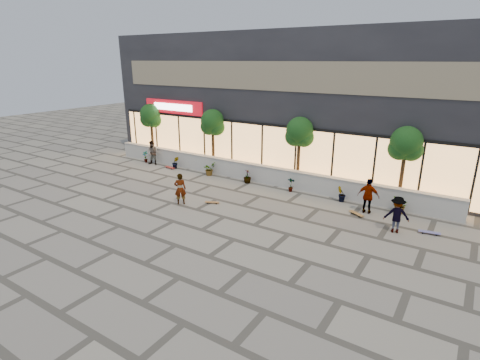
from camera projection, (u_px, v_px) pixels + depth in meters
The scene contains 22 objects.
ground at pixel (173, 221), 16.72m from camera, with size 80.00×80.00×0.00m, color gray.
planter_wall at pixel (254, 172), 22.14m from camera, with size 22.00×0.42×1.04m.
retail_building at pixel (296, 100), 25.37m from camera, with size 24.00×9.17×8.50m.
shrub_a at pixel (145, 157), 26.14m from camera, with size 0.43×0.29×0.81m, color #163A12.
shrub_b at pixel (175, 162), 24.69m from camera, with size 0.45×0.36×0.81m, color #163A12.
shrub_c at pixel (209, 169), 23.24m from camera, with size 0.73×0.63×0.81m, color #163A12.
shrub_d at pixel (247, 176), 21.79m from camera, with size 0.45×0.45×0.81m, color #163A12.
shrub_e at pixel (291, 185), 20.34m from camera, with size 0.43×0.29×0.81m, color #163A12.
shrub_f at pixel (341, 194), 18.89m from camera, with size 0.45×0.36×0.81m, color #163A12.
shrub_g at pixel (400, 205), 17.45m from camera, with size 0.73×0.63×0.81m, color #163A12.
tree_west at pixel (151, 117), 26.60m from camera, with size 1.60×1.50×3.92m.
tree_midwest at pixel (213, 124), 23.75m from camera, with size 1.60×1.50×3.92m.
tree_mideast at pixel (300, 134), 20.65m from camera, with size 1.60×1.50×3.92m.
tree_east at pixel (406, 146), 17.80m from camera, with size 1.60×1.50×3.92m.
skater_center at pixel (180, 189), 18.49m from camera, with size 0.58×0.38×1.59m, color beige.
skater_left at pixel (153, 153), 25.42m from camera, with size 0.80×0.63×1.65m, color tan.
skater_right_near at pixel (368, 196), 17.37m from camera, with size 0.99×0.41×1.69m, color white.
skater_right_far at pixel (397, 215), 15.46m from camera, with size 1.01×0.58×1.57m, color maroon.
skateboard_center at pixel (212, 202), 18.76m from camera, with size 0.74×0.47×0.09m.
skateboard_left at pixel (170, 167), 24.74m from camera, with size 0.85×0.33×0.10m.
skateboard_right_near at pixel (356, 214), 17.35m from camera, with size 0.81×0.58×0.10m.
skateboard_right_far at pixel (430, 232), 15.47m from camera, with size 0.87×0.36×0.10m.
Camera 1 is at (10.85, -11.24, 6.92)m, focal length 28.00 mm.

